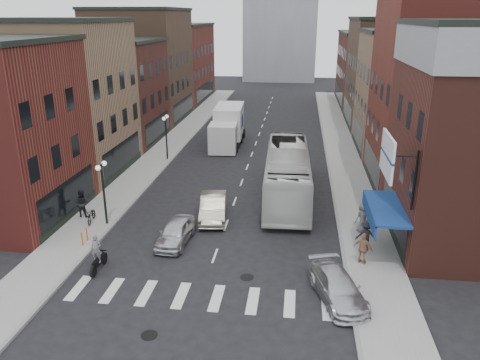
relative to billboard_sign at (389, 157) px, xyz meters
The scene contains 30 objects.
ground 10.56m from the billboard_sign, behind, with size 160.00×160.00×0.00m, color black.
sidewalk_left 28.12m from the billboard_sign, 128.47° to the left, with size 3.00×74.00×0.15m, color gray.
sidewalk_right 22.34m from the billboard_sign, 90.23° to the left, with size 3.00×74.00×0.15m, color gray.
curb_left 27.25m from the billboard_sign, 125.94° to the left, with size 0.20×74.00×0.16m, color gray.
curb_right 22.41m from the billboard_sign, 94.22° to the left, with size 0.20×74.00×0.16m, color gray.
crosswalk_stripes 11.12m from the billboard_sign, 157.82° to the right, with size 12.00×2.20×0.01m, color silver.
bldg_left_mid_a 27.17m from the billboard_sign, 150.21° to the left, with size 10.30×10.20×12.30m.
bldg_left_mid_b 33.30m from the billboard_sign, 135.10° to the left, with size 10.30×10.20×10.30m.
bldg_left_far_a 41.79m from the billboard_sign, 124.35° to the left, with size 10.30×12.20×13.30m.
bldg_left_far_b 53.93m from the billboard_sign, 115.93° to the left, with size 10.30×16.20×11.30m.
bldg_right_mid_a 14.98m from the billboard_sign, 64.61° to the left, with size 10.30×10.20×14.30m.
bldg_right_mid_b 24.36m from the billboard_sign, 74.75° to the left, with size 10.30×10.20×11.30m.
bldg_right_far_a 35.09m from the billboard_sign, 79.48° to the left, with size 10.30×12.20×12.30m.
bldg_right_far_b 48.93m from the billboard_sign, 82.47° to the left, with size 10.30×16.20×10.30m.
awning_blue 4.05m from the billboard_sign, 80.39° to the left, with size 1.80×5.00×0.78m.
billboard_sign is the anchor object (origin of this frame).
streetlamp_near 16.68m from the billboard_sign, 167.65° to the left, with size 0.32×1.22×4.11m.
streetlamp_far 23.92m from the billboard_sign, 132.41° to the left, with size 0.32×1.22×4.11m.
bike_rack 17.14m from the billboard_sign, behind, with size 0.08×0.68×0.80m.
box_truck 26.51m from the billboard_sign, 115.76° to the left, with size 2.96×8.84×3.80m.
motorcycle_rider 15.29m from the billboard_sign, behind, with size 0.56×1.99×2.02m.
transit_bus 11.90m from the billboard_sign, 116.62° to the left, with size 3.00×12.81×3.57m, color silver.
sedan_left_near 12.50m from the billboard_sign, behind, with size 1.60×3.98×1.35m, color silver.
sedan_left_far 12.28m from the billboard_sign, 150.14° to the left, with size 1.61×4.61×1.52m, color #B7B094.
curb_car 6.60m from the billboard_sign, 127.39° to the right, with size 1.78×4.39×1.27m, color silver.
parked_bicycle 18.26m from the billboard_sign, 167.95° to the left, with size 0.59×1.69×0.89m, color black.
ped_left_solo 19.14m from the billboard_sign, 166.33° to the left, with size 0.90×0.52×1.85m, color black.
ped_right_a 5.49m from the billboard_sign, 100.91° to the left, with size 1.13×0.56×1.74m, color black.
ped_right_b 5.19m from the billboard_sign, 149.80° to the left, with size 1.01×0.51×1.72m, color #9C704F.
ped_right_c 6.63m from the billboard_sign, 93.63° to the left, with size 0.93×0.60×1.90m, color slate.
Camera 1 is at (4.24, -21.45, 12.49)m, focal length 35.00 mm.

